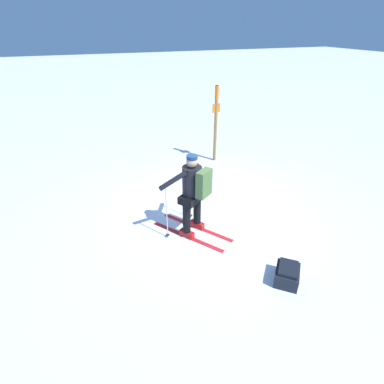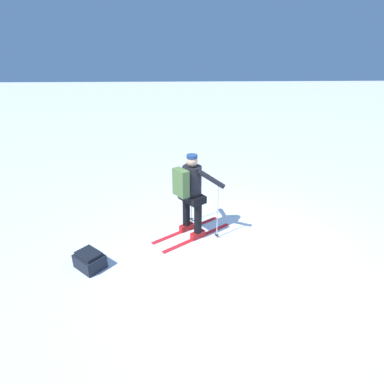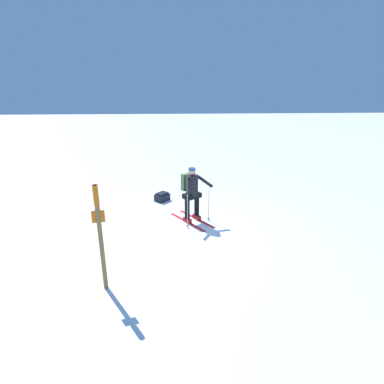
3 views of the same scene
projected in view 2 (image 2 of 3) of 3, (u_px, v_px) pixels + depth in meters
The scene contains 3 objects.
ground_plane at pixel (233, 251), 5.50m from camera, with size 80.00×80.00×0.00m, color white.
skier at pixel (191, 191), 5.62m from camera, with size 1.31×1.61×1.66m.
dropped_backpack at pixel (90, 260), 5.02m from camera, with size 0.58×0.59×0.30m.
Camera 2 is at (-4.51, 0.99, 3.26)m, focal length 28.00 mm.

